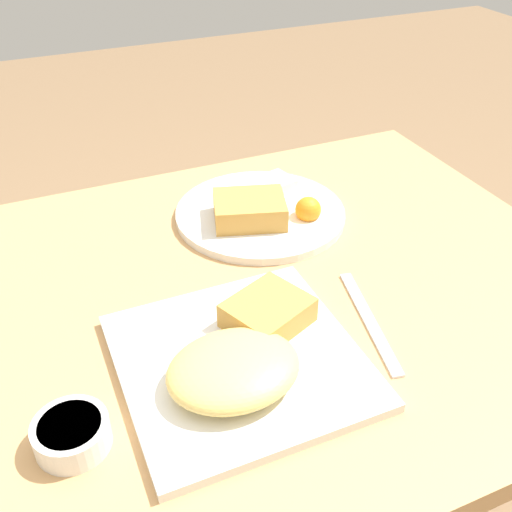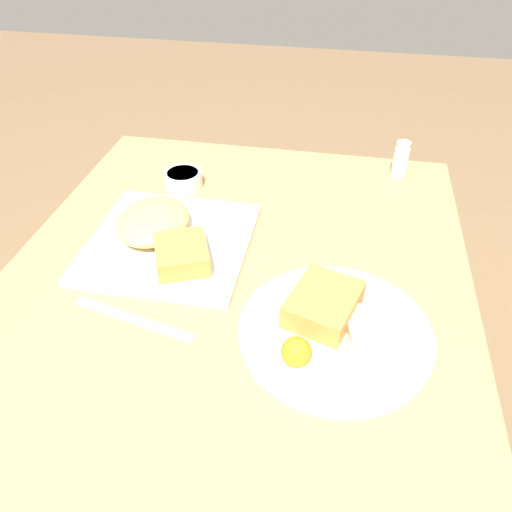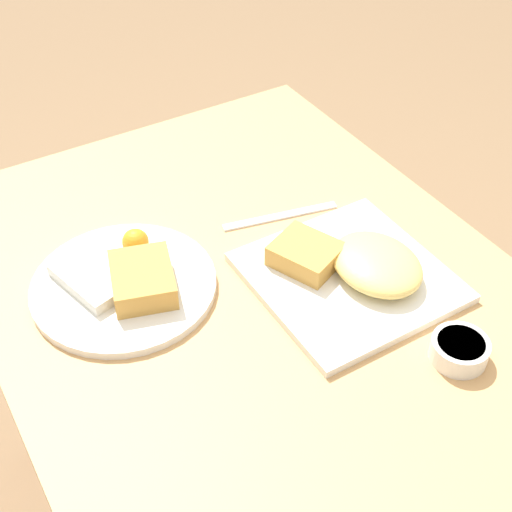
# 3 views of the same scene
# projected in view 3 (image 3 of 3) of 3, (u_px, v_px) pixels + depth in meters

# --- Properties ---
(dining_table) EXTENTS (1.01, 0.80, 0.77)m
(dining_table) POSITION_uv_depth(u_px,v_px,m) (248.00, 320.00, 1.20)
(dining_table) COLOR tan
(dining_table) RESTS_ON ground_plane
(plate_square_near) EXTENTS (0.29, 0.29, 0.06)m
(plate_square_near) POSITION_uv_depth(u_px,v_px,m) (353.00, 269.00, 1.12)
(plate_square_near) COLOR white
(plate_square_near) RESTS_ON dining_table
(plate_oval_far) EXTENTS (0.29, 0.29, 0.05)m
(plate_oval_far) POSITION_uv_depth(u_px,v_px,m) (126.00, 282.00, 1.11)
(plate_oval_far) COLOR white
(plate_oval_far) RESTS_ON dining_table
(sauce_ramekin) EXTENTS (0.08, 0.08, 0.03)m
(sauce_ramekin) POSITION_uv_depth(u_px,v_px,m) (459.00, 350.00, 1.00)
(sauce_ramekin) COLOR white
(sauce_ramekin) RESTS_ON dining_table
(butter_knife) EXTENTS (0.06, 0.21, 0.00)m
(butter_knife) POSITION_uv_depth(u_px,v_px,m) (280.00, 216.00, 1.26)
(butter_knife) COLOR silver
(butter_knife) RESTS_ON dining_table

